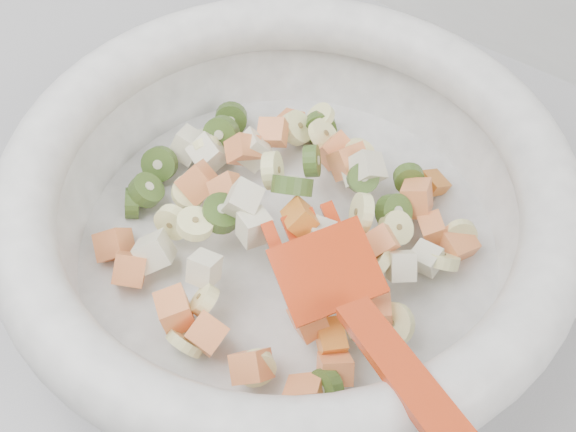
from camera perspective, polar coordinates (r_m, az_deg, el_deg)
The scene contains 1 object.
mixing_bowl at distance 0.48m, azimuth 0.01°, elevation 0.71°, with size 0.44×0.38×0.15m.
Camera 1 is at (0.17, 1.19, 1.33)m, focal length 45.00 mm.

